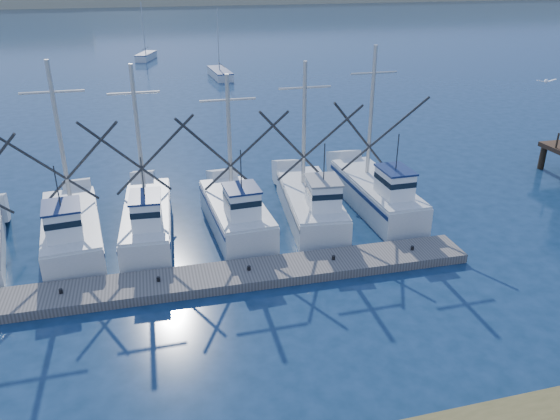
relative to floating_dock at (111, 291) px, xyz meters
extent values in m
plane|color=#0D243D|center=(10.00, -6.06, -0.22)|extent=(500.00, 500.00, 0.00)
cube|color=#68625D|center=(0.00, 0.00, 0.00)|extent=(32.71, 2.80, 0.44)
cube|color=silver|center=(-1.93, 5.33, 0.51)|extent=(3.44, 8.10, 1.45)
cube|color=white|center=(-1.93, 3.31, 1.98)|extent=(1.73, 2.06, 1.50)
cylinder|color=#B7B2A8|center=(-1.93, 6.67, 5.00)|extent=(0.22, 0.22, 7.53)
cube|color=silver|center=(1.80, 5.49, 0.53)|extent=(2.90, 8.34, 1.49)
cube|color=white|center=(1.80, 3.39, 2.03)|extent=(1.48, 2.09, 1.50)
cylinder|color=#B7B2A8|center=(1.80, 6.88, 4.83)|extent=(0.22, 0.22, 7.11)
cube|color=silver|center=(6.37, 4.96, 0.55)|extent=(2.94, 7.26, 1.55)
cube|color=white|center=(6.37, 3.13, 2.08)|extent=(1.60, 1.81, 1.50)
cylinder|color=#B7B2A8|center=(6.37, 6.18, 4.57)|extent=(0.22, 0.22, 6.48)
cube|color=silver|center=(10.65, 5.45, 0.50)|extent=(3.55, 8.36, 1.44)
cube|color=white|center=(10.65, 3.37, 1.98)|extent=(1.75, 2.14, 1.50)
cylinder|color=#B7B2A8|center=(10.65, 6.83, 4.69)|extent=(0.22, 0.22, 6.93)
cube|color=silver|center=(14.66, 5.57, 0.59)|extent=(2.55, 8.38, 1.61)
cube|color=white|center=(14.66, 3.43, 2.14)|extent=(1.45, 2.05, 1.50)
cylinder|color=#B7B2A8|center=(14.66, 7.00, 5.10)|extent=(0.22, 0.22, 7.42)
cube|color=silver|center=(12.30, 47.51, 0.23)|extent=(2.29, 6.77, 0.90)
cylinder|color=#B7B2A8|center=(12.30, 47.81, 4.28)|extent=(0.12, 0.12, 7.20)
cube|color=silver|center=(3.93, 64.08, 0.23)|extent=(3.41, 5.66, 0.90)
cylinder|color=#B7B2A8|center=(3.93, 64.38, 4.28)|extent=(0.12, 0.12, 7.20)
sphere|color=white|center=(22.01, 2.38, 7.38)|extent=(0.20, 0.20, 0.20)
cube|color=white|center=(21.71, 2.38, 7.40)|extent=(0.51, 0.12, 0.14)
cube|color=white|center=(22.32, 2.38, 7.40)|extent=(0.51, 0.12, 0.14)
camera|label=1|loc=(1.91, -21.00, 12.81)|focal=35.00mm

